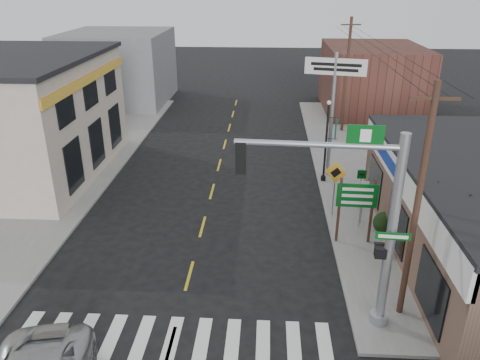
# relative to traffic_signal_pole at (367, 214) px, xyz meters

# --- Properties ---
(ground) EXTENTS (140.00, 140.00, 0.00)m
(ground) POSITION_rel_traffic_signal_pole_xyz_m (-6.10, -1.53, -4.26)
(ground) COLOR black
(ground) RESTS_ON ground
(sidewalk_right) EXTENTS (6.00, 38.00, 0.13)m
(sidewalk_right) POSITION_rel_traffic_signal_pole_xyz_m (2.90, 11.47, -4.19)
(sidewalk_right) COLOR slate
(sidewalk_right) RESTS_ON ground
(sidewalk_left) EXTENTS (6.00, 38.00, 0.13)m
(sidewalk_left) POSITION_rel_traffic_signal_pole_xyz_m (-15.10, 11.47, -4.19)
(sidewalk_left) COLOR slate
(sidewalk_left) RESTS_ON ground
(center_line) EXTENTS (0.12, 56.00, 0.01)m
(center_line) POSITION_rel_traffic_signal_pole_xyz_m (-6.10, 6.47, -4.25)
(center_line) COLOR gold
(center_line) RESTS_ON ground
(crosswalk) EXTENTS (11.00, 2.20, 0.01)m
(crosswalk) POSITION_rel_traffic_signal_pole_xyz_m (-6.10, -1.13, -4.25)
(crosswalk) COLOR silver
(crosswalk) RESTS_ON ground
(bldg_distant_right) EXTENTS (8.00, 10.00, 5.60)m
(bldg_distant_right) POSITION_rel_traffic_signal_pole_xyz_m (5.90, 28.47, -1.46)
(bldg_distant_right) COLOR #502C24
(bldg_distant_right) RESTS_ON ground
(bldg_distant_left) EXTENTS (9.00, 10.00, 6.40)m
(bldg_distant_left) POSITION_rel_traffic_signal_pole_xyz_m (-17.10, 30.47, -1.06)
(bldg_distant_left) COLOR slate
(bldg_distant_left) RESTS_ON ground
(traffic_signal_pole) EXTENTS (5.49, 0.40, 6.95)m
(traffic_signal_pole) POSITION_rel_traffic_signal_pole_xyz_m (0.00, 0.00, 0.00)
(traffic_signal_pole) COLOR #94969C
(traffic_signal_pole) RESTS_ON sidewalk_right
(guide_sign) EXTENTS (1.74, 0.14, 3.04)m
(guide_sign) POSITION_rel_traffic_signal_pole_xyz_m (0.77, 5.28, -2.18)
(guide_sign) COLOR #40291D
(guide_sign) RESTS_ON sidewalk_right
(fire_hydrant) EXTENTS (0.23, 0.23, 0.72)m
(fire_hydrant) POSITION_rel_traffic_signal_pole_xyz_m (1.95, 4.26, -3.74)
(fire_hydrant) COLOR #E3B30C
(fire_hydrant) RESTS_ON sidewalk_right
(ped_crossing_sign) EXTENTS (1.10, 0.08, 2.82)m
(ped_crossing_sign) POSITION_rel_traffic_signal_pole_xyz_m (0.20, 7.82, -2.20)
(ped_crossing_sign) COLOR gray
(ped_crossing_sign) RESTS_ON sidewalk_right
(lamp_post) EXTENTS (0.61, 0.48, 4.70)m
(lamp_post) POSITION_rel_traffic_signal_pole_xyz_m (0.26, 12.10, -1.39)
(lamp_post) COLOR black
(lamp_post) RESTS_ON sidewalk_right
(dance_center_sign) EXTENTS (3.35, 0.21, 7.11)m
(dance_center_sign) POSITION_rel_traffic_signal_pole_xyz_m (0.52, 12.99, 1.20)
(dance_center_sign) COLOR gray
(dance_center_sign) RESTS_ON sidewalk_right
(bare_tree) EXTENTS (2.47, 2.47, 4.94)m
(bare_tree) POSITION_rel_traffic_signal_pole_xyz_m (3.09, 1.97, -0.24)
(bare_tree) COLOR black
(bare_tree) RESTS_ON sidewalk_right
(shrub_front) EXTENTS (1.25, 1.25, 0.94)m
(shrub_front) POSITION_rel_traffic_signal_pole_xyz_m (3.24, 3.66, -3.66)
(shrub_front) COLOR #183813
(shrub_front) RESTS_ON sidewalk_right
(shrub_back) EXTENTS (1.02, 1.02, 0.77)m
(shrub_back) POSITION_rel_traffic_signal_pole_xyz_m (2.39, 6.41, -3.75)
(shrub_back) COLOR black
(shrub_back) RESTS_ON sidewalk_right
(utility_pole_near) EXTENTS (1.42, 0.21, 8.16)m
(utility_pole_near) POSITION_rel_traffic_signal_pole_xyz_m (1.68, 0.59, 0.06)
(utility_pole_near) COLOR #46291C
(utility_pole_near) RESTS_ON sidewalk_right
(utility_pole_far) EXTENTS (1.44, 0.22, 8.29)m
(utility_pole_far) POSITION_rel_traffic_signal_pole_xyz_m (2.62, 21.90, 0.12)
(utility_pole_far) COLOR #43351A
(utility_pole_far) RESTS_ON sidewalk_right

